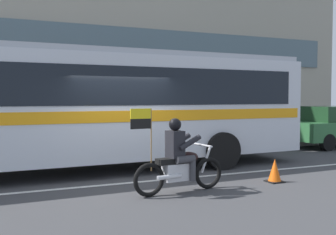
{
  "coord_description": "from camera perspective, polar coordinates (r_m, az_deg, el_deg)",
  "views": [
    {
      "loc": [
        -2.78,
        -9.3,
        1.99
      ],
      "look_at": [
        1.09,
        -0.32,
        1.49
      ],
      "focal_mm": 42.06,
      "sensor_mm": 36.0,
      "label": 1
    }
  ],
  "objects": [
    {
      "name": "parked_sedan_curbside",
      "position": [
        17.31,
        23.2,
        -1.1
      ],
      "size": [
        4.43,
        1.95,
        1.64
      ],
      "color": "#2D6638",
      "rests_on": "ground_plane"
    },
    {
      "name": "lane_center_stripe",
      "position": [
        9.34,
        -5.54,
        -9.38
      ],
      "size": [
        26.6,
        0.14,
        0.01
      ],
      "primitive_type": "cube",
      "color": "silver",
      "rests_on": "ground_plane"
    },
    {
      "name": "transit_bus",
      "position": [
        10.73,
        -11.2,
        2.28
      ],
      "size": [
        12.4,
        2.96,
        3.22
      ],
      "color": "silver",
      "rests_on": "ground_plane"
    },
    {
      "name": "motorcycle_with_rider",
      "position": [
        8.25,
        1.6,
        -6.33
      ],
      "size": [
        2.19,
        0.66,
        1.78
      ],
      "color": "black",
      "rests_on": "ground_plane"
    },
    {
      "name": "traffic_cone",
      "position": [
        9.67,
        15.2,
        -7.52
      ],
      "size": [
        0.36,
        0.36,
        0.55
      ],
      "color": "#EA590F",
      "rests_on": "ground_plane"
    },
    {
      "name": "ground_plane",
      "position": [
        9.91,
        -6.61,
        -8.71
      ],
      "size": [
        60.0,
        60.0,
        0.0
      ],
      "primitive_type": "plane",
      "color": "#3D3D3F"
    },
    {
      "name": "sidewalk_curb",
      "position": [
        14.79,
        -12.32,
        -4.6
      ],
      "size": [
        28.0,
        3.8,
        0.15
      ],
      "primitive_type": "cube",
      "color": "#B7B2A8",
      "rests_on": "ground_plane"
    }
  ]
}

